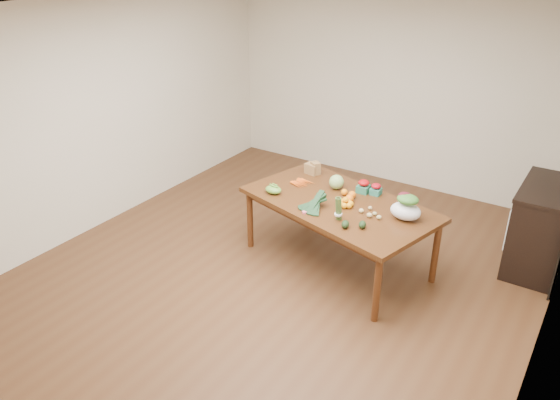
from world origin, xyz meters
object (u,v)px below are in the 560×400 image
Objects in this scene: dining_table at (338,233)px; salad_bag at (406,208)px; paper_bag at (312,168)px; kale_bunch at (312,203)px; cabbage at (337,182)px; asparagus_bundle at (339,209)px; mandarin_cluster at (345,201)px; cabinet at (540,227)px.

dining_table is 6.51× the size of salad_bag.
kale_bunch is (0.46, -0.81, 0.01)m from paper_bag.
asparagus_bundle is at bearing -60.94° from cabbage.
mandarin_cluster is at bearing -174.75° from salad_bag.
cabinet is 4.08× the size of asparagus_bundle.
dining_table is at bearing 154.78° from mandarin_cluster.
mandarin_cluster is at bearing -146.03° from cabinet.
cabbage is 0.89× the size of mandarin_cluster.
cabinet is at bearing 56.84° from asparagus_bundle.
mandarin_cluster is 0.63m from salad_bag.
dining_table is 0.58m from kale_bunch.
paper_bag is at bearing -165.35° from cabinet.
cabbage is 0.64× the size of asparagus_bundle.
asparagus_bundle reaches higher than mandarin_cluster.
cabbage is at bearing 133.84° from asparagus_bundle.
kale_bunch is at bearing -130.67° from mandarin_cluster.
asparagus_bundle is at bearing -75.47° from mandarin_cluster.
paper_bag reaches higher than dining_table.
mandarin_cluster is 0.37m from kale_bunch.
kale_bunch is at bearing -100.50° from dining_table.
cabinet is at bearing 33.97° from mandarin_cluster.
cabinet is 2.26m from asparagus_bundle.
cabinet is at bearing 23.07° from cabbage.
dining_table is 7.96× the size of asparagus_bundle.
cabbage is 0.60m from kale_bunch.
paper_bag is at bearing 160.28° from salad_bag.
cabbage is (0.43, -0.22, 0.01)m from paper_bag.
cabbage is (-0.18, 0.27, 0.46)m from dining_table.
mandarin_cluster is at bearing -10.44° from dining_table.
cabbage is (-2.01, -0.85, 0.36)m from cabinet.
dining_table is at bearing -56.37° from cabbage.
salad_bag is (0.89, -0.26, 0.04)m from cabbage.
asparagus_bundle reaches higher than dining_table.
cabinet is 5.67× the size of mandarin_cluster.
cabbage is 0.40× the size of kale_bunch.
cabinet is at bearing 14.65° from paper_bag.
paper_bag is at bearing 156.09° from dining_table.
asparagus_bundle reaches higher than cabbage.
paper_bag is 0.84× the size of asparagus_bundle.
dining_table is at bearing -148.28° from cabinet.
asparagus_bundle is 0.66m from salad_bag.
cabbage is at bearing 107.66° from kale_bunch.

